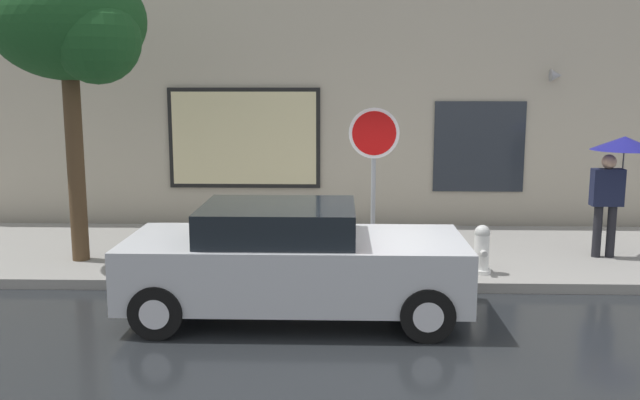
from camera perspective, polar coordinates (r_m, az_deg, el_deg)
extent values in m
plane|color=black|center=(8.90, 3.30, -9.63)|extent=(60.00, 60.00, 0.00)
cube|color=gray|center=(11.75, 2.91, -4.44)|extent=(20.00, 4.00, 0.15)
cube|color=#B2A893|center=(13.91, 2.82, 11.97)|extent=(20.00, 0.40, 7.00)
cube|color=black|center=(13.84, -6.33, 5.15)|extent=(3.05, 0.06, 2.01)
cube|color=beige|center=(13.81, -6.35, 5.14)|extent=(2.89, 0.03, 1.85)
cube|color=#262B33|center=(14.01, 13.13, 4.35)|extent=(1.80, 0.04, 1.80)
cone|color=#99999E|center=(14.17, 19.10, 9.80)|extent=(0.22, 0.24, 0.24)
cube|color=#B7BABF|center=(8.70, -2.06, -5.62)|extent=(4.24, 1.77, 0.77)
cube|color=black|center=(8.58, -3.50, -1.79)|extent=(1.91, 1.56, 0.42)
cylinder|color=black|center=(9.60, 7.72, -6.24)|extent=(0.64, 0.22, 0.64)
cylinder|color=silver|center=(9.60, 7.72, -6.24)|extent=(0.35, 0.24, 0.35)
cylinder|color=black|center=(8.06, 8.93, -9.39)|extent=(0.64, 0.22, 0.64)
cylinder|color=silver|center=(8.06, 8.93, -9.39)|extent=(0.35, 0.24, 0.35)
cylinder|color=black|center=(9.79, -10.99, -6.03)|extent=(0.64, 0.22, 0.64)
cylinder|color=silver|center=(9.79, -10.99, -6.03)|extent=(0.35, 0.24, 0.35)
cylinder|color=black|center=(8.28, -13.47, -9.04)|extent=(0.64, 0.22, 0.64)
cylinder|color=silver|center=(8.28, -13.47, -9.04)|extent=(0.35, 0.24, 0.35)
cylinder|color=white|center=(10.46, 13.32, -4.31)|extent=(0.22, 0.22, 0.61)
sphere|color=#BBBBB7|center=(10.39, 13.39, -2.67)|extent=(0.23, 0.23, 0.23)
cylinder|color=#BBBBB7|center=(10.30, 13.51, -4.36)|extent=(0.09, 0.12, 0.09)
cylinder|color=#BBBBB7|center=(10.61, 13.16, -3.94)|extent=(0.09, 0.12, 0.09)
cylinder|color=white|center=(10.53, 13.27, -5.77)|extent=(0.30, 0.30, 0.06)
cylinder|color=black|center=(11.98, 22.12, -2.44)|extent=(0.14, 0.14, 0.85)
cylinder|color=black|center=(12.05, 23.11, -2.43)|extent=(0.14, 0.14, 0.85)
cube|color=#191E38|center=(11.89, 22.84, 0.98)|extent=(0.49, 0.22, 0.60)
sphere|color=tan|center=(11.84, 22.98, 2.96)|extent=(0.23, 0.23, 0.23)
cylinder|color=#4C4C51|center=(11.94, 23.92, 2.15)|extent=(0.02, 0.02, 0.90)
cone|color=navy|center=(11.90, 24.07, 4.35)|extent=(1.04, 1.04, 0.22)
cylinder|color=#4C3823|center=(11.40, -19.71, 2.80)|extent=(0.27, 0.27, 3.07)
ellipsoid|color=#19471E|center=(11.37, -20.36, 13.87)|extent=(2.40, 2.04, 1.80)
sphere|color=#19471E|center=(10.88, -18.16, 12.61)|extent=(1.32, 1.32, 1.32)
cylinder|color=gray|center=(10.42, 4.46, 0.91)|extent=(0.07, 0.07, 2.41)
cylinder|color=white|center=(10.29, 4.54, 5.58)|extent=(0.76, 0.02, 0.76)
cylinder|color=red|center=(10.27, 4.54, 5.58)|extent=(0.66, 0.02, 0.66)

